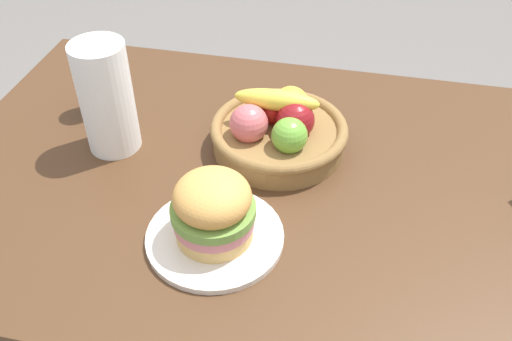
# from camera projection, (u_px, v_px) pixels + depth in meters

# --- Properties ---
(dining_table) EXTENTS (1.40, 0.90, 0.75)m
(dining_table) POSITION_uv_depth(u_px,v_px,m) (276.00, 213.00, 1.19)
(dining_table) COLOR #4C301C
(dining_table) RESTS_ON ground_plane
(plate) EXTENTS (0.25, 0.25, 0.01)m
(plate) POSITION_uv_depth(u_px,v_px,m) (215.00, 237.00, 1.00)
(plate) COLOR silver
(plate) RESTS_ON dining_table
(sandwich) EXTENTS (0.15, 0.15, 0.13)m
(sandwich) POSITION_uv_depth(u_px,v_px,m) (213.00, 209.00, 0.95)
(sandwich) COLOR #DBAD60
(sandwich) RESTS_ON plate
(soda_can) EXTENTS (0.07, 0.07, 0.13)m
(soda_can) POSITION_uv_depth(u_px,v_px,m) (93.00, 87.00, 1.26)
(soda_can) COLOR silver
(soda_can) RESTS_ON dining_table
(fruit_basket) EXTENTS (0.29, 0.29, 0.13)m
(fruit_basket) POSITION_uv_depth(u_px,v_px,m) (279.00, 129.00, 1.17)
(fruit_basket) COLOR olive
(fruit_basket) RESTS_ON dining_table
(paper_towel_roll) EXTENTS (0.11, 0.11, 0.24)m
(paper_towel_roll) POSITION_uv_depth(u_px,v_px,m) (106.00, 98.00, 1.13)
(paper_towel_roll) COLOR white
(paper_towel_roll) RESTS_ON dining_table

